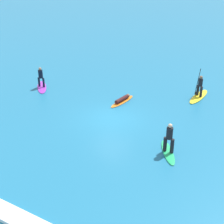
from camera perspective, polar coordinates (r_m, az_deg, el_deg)
name	(u,v)px	position (r m, az deg, el deg)	size (l,w,h in m)	color
ground_plane	(112,119)	(22.51, 0.00, -1.14)	(120.00, 120.00, 0.00)	#1E6B93
surfer_on_orange_board	(122,100)	(24.87, 1.77, 2.05)	(0.86, 2.69, 0.38)	orange
surfer_on_purple_board	(41,82)	(27.89, -11.94, 5.03)	(2.39, 2.49, 1.72)	purple
surfer_on_yellow_board	(199,93)	(26.41, 14.61, 3.22)	(0.91, 3.15, 2.23)	yellow
surfer_on_green_board	(169,144)	(18.90, 9.62, -5.34)	(1.88, 2.43, 1.86)	#23B266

